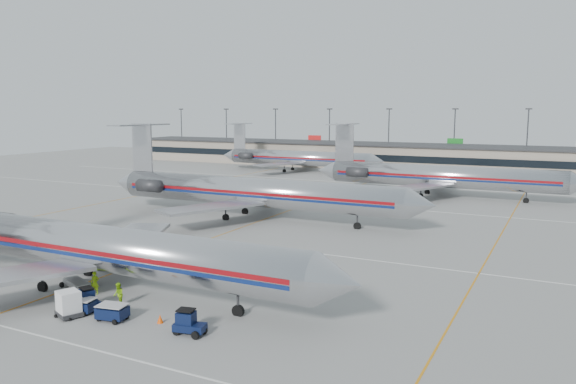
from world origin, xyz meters
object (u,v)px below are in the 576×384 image
Objects in this scene: belt_loader at (77,281)px; tug_center at (88,299)px; jet_foreground at (82,245)px; uld_container at (69,304)px; jet_second_row at (248,191)px.

tug_center is at bearing -12.25° from belt_loader.
jet_foreground is 21.42× the size of tug_center.
tug_center is 1.00× the size of uld_container.
tug_center is 5.69m from belt_loader.
uld_container is 0.56× the size of belt_loader.
jet_foreground is at bearing -84.86° from jet_second_row.
jet_second_row reaches higher than belt_loader.
jet_foreground is 21.38× the size of uld_container.
jet_second_row reaches higher than uld_container.
tug_center is 0.56× the size of belt_loader.
belt_loader is (-4.67, 3.24, -0.19)m from tug_center.
jet_second_row is at bearing 117.30° from belt_loader.
jet_second_row is 22.09× the size of tug_center.
belt_loader is (-4.66, 5.09, -0.41)m from uld_container.
jet_second_row is at bearing 95.14° from jet_foreground.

